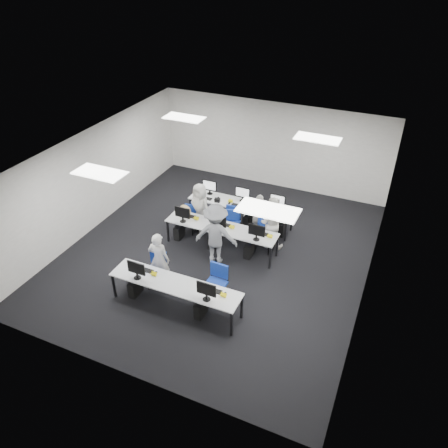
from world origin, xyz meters
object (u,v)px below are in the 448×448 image
at_px(desk_front, 175,285).
at_px(student_1, 271,222).
at_px(chair_5, 200,216).
at_px(chair_2, 189,223).
at_px(student_0, 159,259).
at_px(photographer, 216,235).
at_px(chair_4, 263,241).
at_px(chair_7, 268,234).
at_px(chair_6, 232,224).
at_px(student_2, 200,207).
at_px(chair_0, 158,276).
at_px(desk_mid, 221,228).
at_px(chair_3, 231,228).
at_px(chair_1, 216,291).
at_px(student_3, 258,218).

xyz_separation_m(desk_front, student_1, (1.22, 3.30, 0.11)).
bearing_deg(chair_5, chair_2, -102.70).
xyz_separation_m(student_0, photographer, (0.91, 1.39, 0.13)).
bearing_deg(chair_4, chair_7, 78.99).
bearing_deg(desk_front, student_0, 142.17).
height_order(chair_2, chair_6, chair_6).
xyz_separation_m(chair_2, chair_6, (1.20, 0.46, 0.03)).
relative_size(chair_4, student_2, 0.61).
relative_size(desk_front, chair_4, 3.50).
bearing_deg(student_2, chair_6, 31.53).
relative_size(chair_7, student_2, 0.64).
xyz_separation_m(chair_0, chair_6, (0.77, 2.97, -0.00)).
bearing_deg(chair_0, photographer, 41.61).
bearing_deg(student_0, student_2, -91.25).
distance_m(desk_mid, chair_6, 0.99).
bearing_deg(chair_3, chair_1, -76.11).
bearing_deg(chair_4, chair_5, 159.74).
bearing_deg(student_3, chair_2, -176.77).
relative_size(chair_4, chair_6, 1.02).
bearing_deg(student_2, student_3, 23.01).
height_order(chair_2, chair_7, chair_7).
bearing_deg(chair_0, student_2, 77.69).
relative_size(chair_0, student_3, 0.60).
distance_m(desk_front, chair_2, 3.32).
bearing_deg(chair_3, student_1, 0.50).
xyz_separation_m(desk_mid, chair_4, (1.10, 0.44, -0.39)).
distance_m(desk_front, chair_3, 3.27).
height_order(chair_4, student_1, student_1).
xyz_separation_m(desk_front, student_0, (-0.79, 0.61, 0.07)).
distance_m(student_2, student_3, 1.78).
xyz_separation_m(desk_front, chair_6, (-0.05, 3.50, -0.40)).
bearing_deg(chair_0, student_0, 54.14).
relative_size(chair_6, student_0, 0.60).
relative_size(chair_3, chair_4, 1.04).
bearing_deg(chair_0, chair_6, 59.67).
height_order(chair_5, student_0, student_0).
relative_size(chair_3, student_0, 0.63).
distance_m(student_0, student_2, 2.67).
relative_size(student_2, student_3, 1.01).
relative_size(desk_front, chair_7, 3.31).
distance_m(chair_1, photographer, 1.65).
relative_size(desk_mid, photographer, 1.81).
distance_m(chair_2, student_2, 0.61).
xyz_separation_m(chair_2, chair_5, (0.10, 0.49, 0.00)).
xyz_separation_m(chair_6, photographer, (0.16, -1.50, 0.60)).
bearing_deg(chair_4, student_0, -135.73).
distance_m(chair_0, chair_4, 3.15).
bearing_deg(chair_5, chair_4, -13.62).
bearing_deg(chair_4, chair_1, -105.74).
xyz_separation_m(chair_0, student_2, (-0.16, 2.74, 0.47)).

